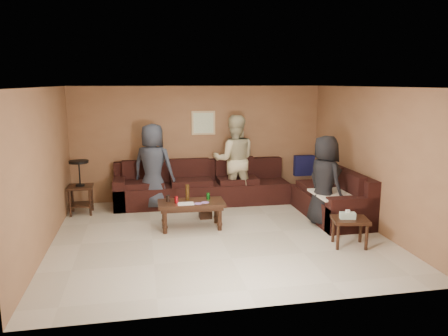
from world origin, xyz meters
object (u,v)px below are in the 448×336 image
Objects in this scene: side_table_right at (350,222)px; person_right at (325,181)px; person_middle at (234,160)px; waste_bin at (205,211)px; end_table_left at (80,186)px; person_left at (153,167)px; coffee_table at (191,206)px; sectional_sofa at (245,193)px.

side_table_right is 1.15m from person_right.
person_middle is 2.18m from person_right.
person_middle reaches higher than person_right.
end_table_left is at bearing 162.69° from waste_bin.
person_right is (3.01, -1.66, -0.06)m from person_left.
end_table_left is 1.47m from person_left.
person_right reaches higher than end_table_left.
person_right reaches higher than side_table_right.
end_table_left reaches higher than waste_bin.
side_table_right is at bearing -29.54° from coffee_table.
coffee_table is at bearing -32.08° from end_table_left.
person_right is (4.44, -1.56, 0.26)m from end_table_left.
waste_bin is 0.16× the size of person_left.
end_table_left is (-3.28, 0.23, 0.24)m from sectional_sofa.
side_table_right is at bearing 161.66° from person_left.
person_middle reaches higher than end_table_left.
person_left is (-1.85, 0.32, 0.56)m from sectional_sofa.
sectional_sofa reaches higher than waste_bin.
coffee_table is 4.20× the size of waste_bin.
person_middle reaches higher than side_table_right.
person_right is (1.16, -1.33, 0.50)m from sectional_sofa.
person_middle is (3.15, 0.19, 0.39)m from end_table_left.
person_right is at bearing 88.64° from side_table_right.
coffee_table is 2.42m from end_table_left.
end_table_left is at bearing 27.86° from person_left.
person_left is 1.07× the size of person_right.
coffee_table is at bearing 150.46° from side_table_right.
end_table_left is at bearing 149.27° from side_table_right.
coffee_table is 1.86× the size of side_table_right.
end_table_left is 5.14m from side_table_right.
coffee_table is at bearing -139.53° from sectional_sofa.
person_middle is at bearing 53.12° from coffee_table.
sectional_sofa is at bearing 40.47° from coffee_table.
person_middle reaches higher than sectional_sofa.
side_table_right is (1.14, -2.40, 0.07)m from sectional_sofa.
sectional_sofa reaches higher than coffee_table.
person_right is at bearing -48.93° from sectional_sofa.
waste_bin is 1.46m from person_middle.
waste_bin is at bearing 52.62° from person_right.
sectional_sofa is 2.44× the size of person_middle.
end_table_left reaches higher than sectional_sofa.
sectional_sofa is at bearing 29.69° from waste_bin.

